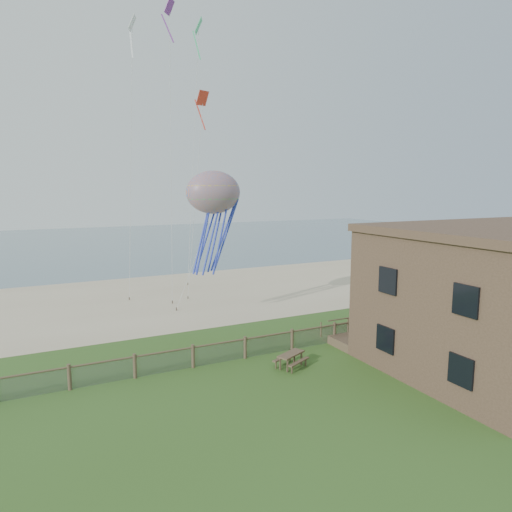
% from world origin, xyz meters
% --- Properties ---
extents(ground, '(160.00, 160.00, 0.00)m').
position_xyz_m(ground, '(0.00, 0.00, 0.00)').
color(ground, '#35551D').
rests_on(ground, ground).
extents(sand_beach, '(72.00, 20.00, 0.02)m').
position_xyz_m(sand_beach, '(0.00, 22.00, 0.00)').
color(sand_beach, tan).
rests_on(sand_beach, ground).
extents(ocean, '(160.00, 68.00, 0.02)m').
position_xyz_m(ocean, '(0.00, 66.00, 0.00)').
color(ocean, slate).
rests_on(ocean, ground).
extents(chainlink_fence, '(36.20, 0.20, 1.25)m').
position_xyz_m(chainlink_fence, '(0.00, 6.00, 0.55)').
color(chainlink_fence, '#4C3D2B').
rests_on(chainlink_fence, ground).
extents(motel_deck, '(15.00, 2.00, 0.50)m').
position_xyz_m(motel_deck, '(13.00, 5.00, 0.25)').
color(motel_deck, brown).
rests_on(motel_deck, ground).
extents(picnic_table, '(2.02, 1.82, 0.70)m').
position_xyz_m(picnic_table, '(1.62, 3.79, 0.35)').
color(picnic_table, brown).
rests_on(picnic_table, ground).
extents(octopus_kite, '(4.41, 3.76, 7.69)m').
position_xyz_m(octopus_kite, '(1.47, 14.35, 7.05)').
color(octopus_kite, orange).
extents(kite_white, '(1.92, 1.58, 2.47)m').
position_xyz_m(kite_white, '(-2.87, 18.40, 20.08)').
color(kite_white, white).
extents(kite_purple, '(1.91, 1.83, 2.52)m').
position_xyz_m(kite_purple, '(-0.98, 15.60, 20.47)').
color(kite_purple, purple).
extents(kite_red, '(1.58, 1.91, 2.43)m').
position_xyz_m(kite_red, '(1.59, 16.59, 15.13)').
color(kite_red, red).
extents(kite_green, '(2.19, 1.87, 2.90)m').
position_xyz_m(kite_green, '(3.29, 21.94, 21.72)').
color(kite_green, '#38D57A').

